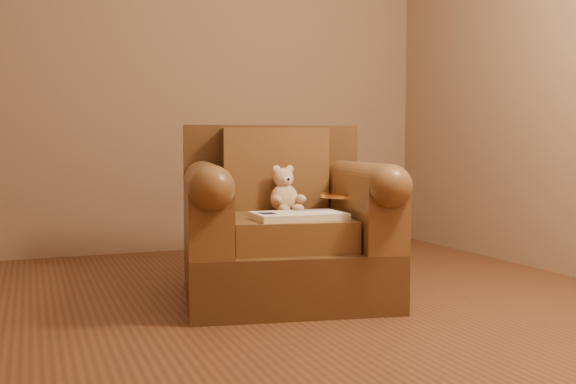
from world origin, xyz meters
name	(u,v)px	position (x,y,z in m)	size (l,w,h in m)	color
floor	(262,317)	(0.00, 0.00, 0.00)	(4.00, 4.00, 0.00)	brown
armchair	(283,229)	(0.24, 0.36, 0.34)	(1.15, 1.11, 0.88)	#4C3019
teddy_bear	(285,194)	(0.29, 0.44, 0.52)	(0.18, 0.20, 0.25)	beige
guidebook	(299,216)	(0.22, 0.10, 0.44)	(0.43, 0.27, 0.03)	beige
side_table	(354,240)	(0.60, 0.27, 0.28)	(0.37, 0.37, 0.52)	#D98C3B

